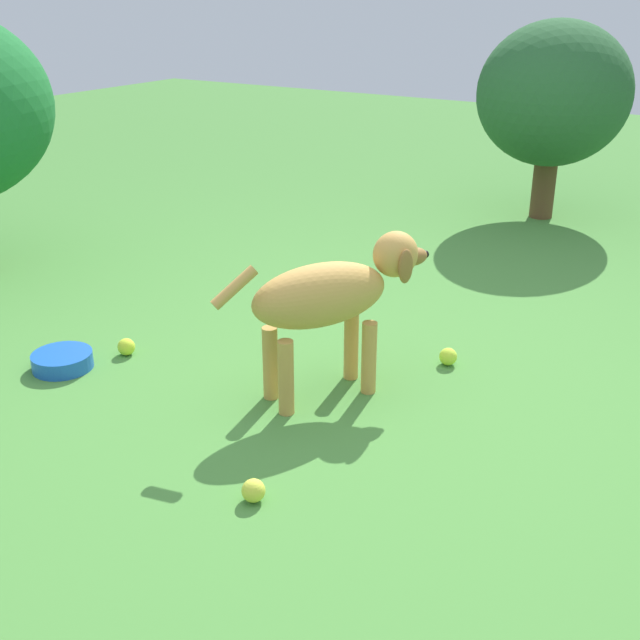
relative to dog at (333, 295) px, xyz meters
The scene contains 7 objects.
ground 0.36m from the dog, 128.43° to the left, with size 14.00×14.00×0.00m, color #478438.
dog is the anchor object (origin of this frame).
tennis_ball_0 0.75m from the dog, 12.46° to the left, with size 0.07×0.07×0.07m, color #D3D640.
tennis_ball_1 0.89m from the dog, 78.76° to the right, with size 0.07×0.07×0.07m, color #C6E031.
tennis_ball_2 0.58m from the dog, 147.62° to the left, with size 0.07×0.07×0.07m, color #C2E538.
water_bowl 1.06m from the dog, 68.42° to the right, with size 0.22×0.22×0.06m, color blue.
shrub_near 2.60m from the dog, behind, with size 0.96×0.86×1.13m.
Camera 1 is at (2.13, 1.21, 1.32)m, focal length 44.62 mm.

